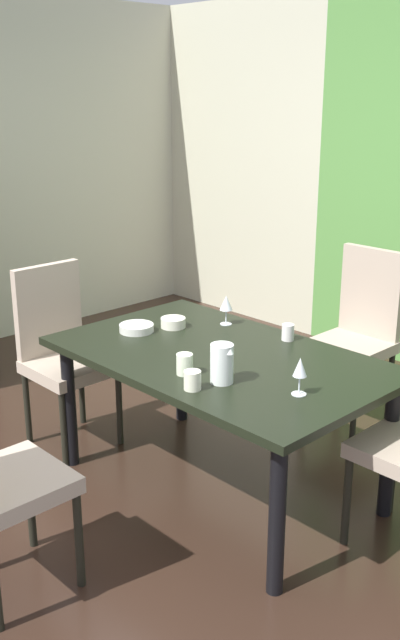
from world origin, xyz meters
TOP-DOWN VIEW (x-y plane):
  - ground_plane at (0.00, 0.00)m, footprint 5.28×5.50m
  - back_panel_interior at (-1.71, 2.70)m, footprint 1.85×0.10m
  - dining_table at (0.37, 0.37)m, footprint 1.67×1.02m
  - chair_left_near at (-0.64, 0.10)m, footprint 0.44×0.44m
  - chair_head_far at (0.35, 1.61)m, footprint 0.44×0.45m
  - wine_glass_west at (0.95, 0.27)m, footprint 0.06×0.06m
  - wine_glass_south at (0.07, 0.72)m, footprint 0.07×0.07m
  - serving_bowl_rear at (-0.10, 0.48)m, footprint 0.14×0.14m
  - serving_bowl_left at (-0.18, 0.29)m, footprint 0.19×0.19m
  - cup_corner at (0.59, -0.02)m, footprint 0.08×0.08m
  - cup_front at (0.44, 0.07)m, footprint 0.08×0.08m
  - cup_right at (0.47, 0.77)m, footprint 0.06×0.06m
  - pitcher_near_shelf at (0.63, 0.12)m, footprint 0.12×0.10m

SIDE VIEW (x-z plane):
  - ground_plane at x=0.00m, z-range -0.02..0.00m
  - chair_left_near at x=-0.64m, z-range 0.06..1.10m
  - chair_head_far at x=0.35m, z-range 0.05..1.12m
  - dining_table at x=0.37m, z-range 0.29..1.03m
  - serving_bowl_left at x=-0.18m, z-range 0.74..0.78m
  - serving_bowl_rear at x=-0.10m, z-range 0.74..0.80m
  - cup_corner at x=0.59m, z-range 0.74..0.83m
  - cup_right at x=0.47m, z-range 0.74..0.83m
  - cup_front at x=0.44m, z-range 0.74..0.84m
  - pitcher_near_shelf at x=0.63m, z-range 0.74..0.92m
  - wine_glass_west at x=0.95m, z-range 0.78..0.95m
  - wine_glass_south at x=0.07m, z-range 0.78..0.95m
  - back_panel_interior at x=-1.71m, z-range 0.00..2.70m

